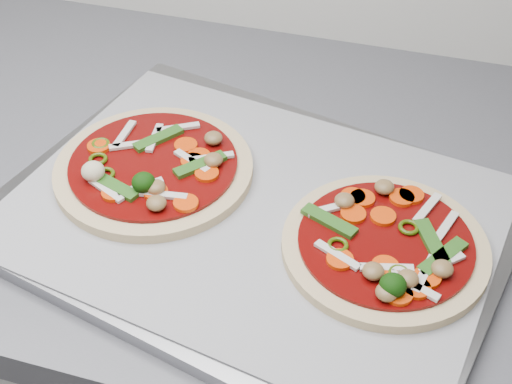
# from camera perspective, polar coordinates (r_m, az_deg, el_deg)

# --- Properties ---
(countertop) EXTENTS (3.60, 0.60, 0.04)m
(countertop) POSITION_cam_1_polar(r_m,az_deg,el_deg) (0.80, 1.08, 0.62)
(countertop) COLOR #57575D
(countertop) RESTS_ON base_cabinet
(baking_tray) EXTENTS (0.56, 0.47, 0.02)m
(baking_tray) POSITION_cam_1_polar(r_m,az_deg,el_deg) (0.72, -0.26, -2.05)
(baking_tray) COLOR gray
(baking_tray) RESTS_ON countertop
(parchment) EXTENTS (0.53, 0.42, 0.00)m
(parchment) POSITION_cam_1_polar(r_m,az_deg,el_deg) (0.72, -0.26, -1.53)
(parchment) COLOR #9B9BA0
(parchment) RESTS_ON baking_tray
(pizza_left) EXTENTS (0.24, 0.24, 0.04)m
(pizza_left) POSITION_cam_1_polar(r_m,az_deg,el_deg) (0.76, -8.19, 1.90)
(pizza_left) COLOR tan
(pizza_left) RESTS_ON parchment
(pizza_right) EXTENTS (0.22, 0.22, 0.03)m
(pizza_right) POSITION_cam_1_polar(r_m,az_deg,el_deg) (0.68, 10.35, -4.27)
(pizza_right) COLOR tan
(pizza_right) RESTS_ON parchment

